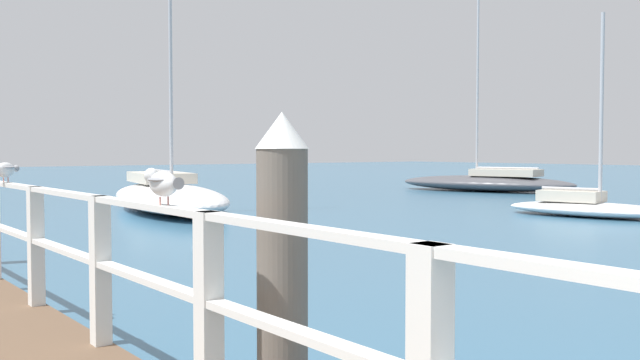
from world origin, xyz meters
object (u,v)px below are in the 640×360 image
object	(u,v)px
seagull_background	(5,169)
dock_piling_near	(282,294)
seagull_foreground	(163,182)
boat_1	(168,196)
boat_0	(588,206)
boat_5	(487,182)

from	to	relation	value
seagull_background	dock_piling_near	bearing A→B (deg)	138.97
seagull_foreground	dock_piling_near	bearing A→B (deg)	-59.75
boat_1	dock_piling_near	bearing A→B (deg)	78.25
dock_piling_near	seagull_foreground	distance (m)	0.98
boat_0	seagull_foreground	bearing A→B (deg)	11.61
dock_piling_near	seagull_background	xyz separation A→B (m)	(-0.39, 4.35, 0.60)
dock_piling_near	seagull_foreground	world-z (taller)	dock_piling_near
seagull_foreground	boat_0	bearing A→B (deg)	24.56
dock_piling_near	boat_1	xyz separation A→B (m)	(6.71, 15.66, -0.54)
seagull_background	boat_1	size ratio (longest dim) A/B	0.04
boat_1	boat_5	size ratio (longest dim) A/B	0.85
seagull_background	boat_1	world-z (taller)	boat_1
seagull_background	boat_5	world-z (taller)	boat_5
seagull_background	seagull_foreground	bearing A→B (deg)	134.00
seagull_background	boat_0	bearing A→B (deg)	-125.09
boat_1	seagull_background	bearing A→B (deg)	69.33
seagull_background	boat_1	xyz separation A→B (m)	(7.10, 11.30, -1.14)
seagull_foreground	boat_0	world-z (taller)	boat_0
seagull_foreground	boat_5	xyz separation A→B (m)	(22.62, 15.90, -1.19)
dock_piling_near	boat_0	bearing A→B (deg)	25.99
dock_piling_near	boat_1	bearing A→B (deg)	66.79
seagull_background	boat_5	xyz separation A→B (m)	(22.62, 12.23, -1.19)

